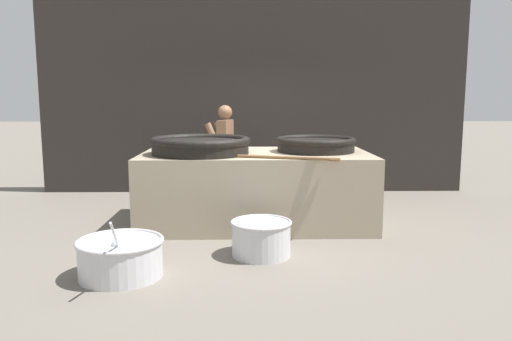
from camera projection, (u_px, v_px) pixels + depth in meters
The scene contains 9 objects.
ground_plane at pixel (256, 223), 7.20m from camera, with size 60.00×60.00×0.00m, color slate.
back_wall at pixel (253, 87), 9.40m from camera, with size 7.97×0.24×3.98m, color #2D2826.
hearth_platform at pixel (256, 188), 7.12m from camera, with size 3.21×1.70×1.02m.
giant_wok_near at pixel (200, 145), 6.86m from camera, with size 1.38×1.38×0.24m.
giant_wok_far at pixel (316, 144), 7.17m from camera, with size 1.14×1.14×0.21m.
stirring_paddle at pixel (291, 158), 6.29m from camera, with size 1.31×0.47×0.04m.
cook at pixel (225, 152), 8.20m from camera, with size 0.46×0.66×1.67m.
prep_bowl_vegetables at pixel (121, 256), 5.02m from camera, with size 0.88×1.13×0.74m.
prep_bowl_meat at pixel (261, 237), 5.69m from camera, with size 0.70×0.70×0.41m.
Camera 1 is at (-0.13, -7.01, 1.80)m, focal length 35.00 mm.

